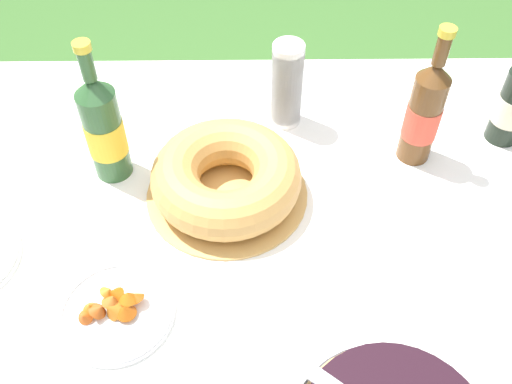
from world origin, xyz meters
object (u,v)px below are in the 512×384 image
cider_bottle_green (103,128)px  cider_bottle_amber (423,113)px  bundt_cake (226,178)px  snack_plate_near (115,310)px  cup_stack (286,85)px

cider_bottle_green → cider_bottle_amber: bearing=3.5°
cider_bottle_amber → cider_bottle_green: bearing=-176.5°
bundt_cake → snack_plate_near: (-0.19, -0.28, -0.04)m
snack_plate_near → bundt_cake: bearing=55.7°
cup_stack → snack_plate_near: size_ratio=1.02×
snack_plate_near → cider_bottle_amber: bearing=33.2°
snack_plate_near → cup_stack: bearing=57.8°
cup_stack → snack_plate_near: cup_stack is taller
cider_bottle_amber → snack_plate_near: cider_bottle_amber is taller
bundt_cake → cider_bottle_green: (-0.25, 0.08, 0.07)m
cider_bottle_amber → snack_plate_near: 0.74m
bundt_cake → cup_stack: (0.14, 0.24, 0.05)m
cup_stack → snack_plate_near: bearing=-122.2°
bundt_cake → cider_bottle_green: bearing=163.2°
cider_bottle_green → cider_bottle_amber: size_ratio=1.00×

